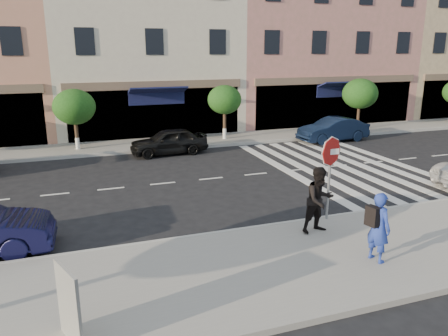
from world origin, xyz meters
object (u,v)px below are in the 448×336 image
photographer (379,227)px  car_far_mid (169,141)px  poster_board (69,307)px  walker (319,200)px  car_far_right (333,130)px  stop_sign (331,160)px

photographer → car_far_mid: bearing=-2.0°
poster_board → car_far_mid: size_ratio=0.38×
walker → poster_board: size_ratio=1.31×
photographer → car_far_mid: size_ratio=0.45×
poster_board → walker: bearing=1.9°
car_far_mid → car_far_right: size_ratio=0.93×
photographer → poster_board: (-7.07, -0.78, -0.17)m
photographer → poster_board: bearing=84.7°
poster_board → car_far_right: bearing=23.4°
walker → car_far_right: walker is taller
stop_sign → car_far_mid: size_ratio=0.67×
poster_board → car_far_mid: (4.83, 13.96, -0.19)m
photographer → stop_sign: bearing=-18.7°
photographer → walker: size_ratio=0.92×
poster_board → car_far_right: (14.35, 13.92, -0.17)m
photographer → car_far_mid: 13.37m
poster_board → car_far_mid: 14.77m
stop_sign → poster_board: (-7.40, -3.51, -1.16)m
photographer → car_far_right: 15.02m
photographer → walker: walker is taller
photographer → car_far_right: (7.28, 13.13, -0.34)m
stop_sign → poster_board: bearing=-153.5°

